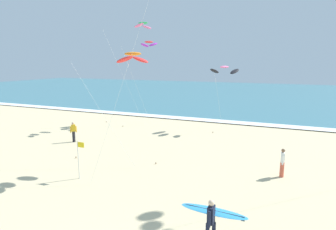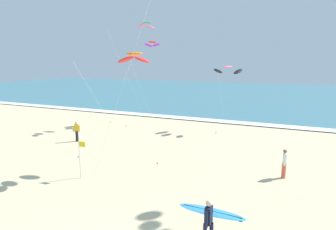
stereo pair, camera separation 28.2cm
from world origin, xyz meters
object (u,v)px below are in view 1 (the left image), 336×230
kite_arc_emerald_close (143,26)px  bystander_yellow_top (74,132)px  bystander_white_top (282,163)px  surfer_lead (212,216)px  kite_arc_amber_high (133,58)px  kite_arc_rose_near (224,70)px  lifeguard_flag (79,156)px  kite_arc_scarlet_low (149,44)px

kite_arc_emerald_close → bystander_yellow_top: size_ratio=6.17×
kite_arc_emerald_close → bystander_yellow_top: 11.63m
bystander_white_top → surfer_lead: bearing=-104.8°
kite_arc_amber_high → kite_arc_rose_near: bearing=78.6°
surfer_lead → kite_arc_emerald_close: 21.04m
kite_arc_emerald_close → bystander_white_top: size_ratio=6.17×
surfer_lead → kite_arc_emerald_close: kite_arc_emerald_close is taller
bystander_white_top → bystander_yellow_top: (-15.26, 1.12, 0.00)m
surfer_lead → kite_arc_emerald_close: bearing=124.9°
kite_arc_rose_near → surfer_lead: bearing=-78.2°
lifeguard_flag → bystander_yellow_top: bearing=133.4°
kite_arc_emerald_close → surfer_lead: bearing=-55.1°
kite_arc_scarlet_low → bystander_yellow_top: bearing=-103.1°
kite_arc_scarlet_low → bystander_white_top: bearing=-37.5°
bystander_yellow_top → bystander_white_top: bearing=-4.2°
kite_arc_emerald_close → bystander_yellow_top: (-2.31, -7.38, -8.68)m
kite_arc_rose_near → lifeguard_flag: 15.75m
bystander_yellow_top → lifeguard_flag: size_ratio=0.76×
kite_arc_scarlet_low → surfer_lead: bearing=-57.2°
surfer_lead → kite_arc_amber_high: (-6.05, 5.30, 5.34)m
kite_arc_rose_near → bystander_yellow_top: kite_arc_rose_near is taller
surfer_lead → kite_arc_scarlet_low: (-11.23, 17.42, 6.87)m
bystander_white_top → bystander_yellow_top: bearing=175.8°
bystander_yellow_top → kite_arc_emerald_close: bearing=72.6°
kite_arc_emerald_close → bystander_white_top: bearing=-33.3°
kite_arc_scarlet_low → bystander_yellow_top: size_ratio=5.17×
surfer_lead → bystander_white_top: bearing=75.2°
kite_arc_emerald_close → lifeguard_flag: (3.05, -13.05, -8.23)m
kite_arc_scarlet_low → kite_arc_emerald_close: (0.22, -1.61, 1.58)m
bystander_yellow_top → kite_arc_amber_high: bearing=-23.3°
kite_arc_rose_near → kite_arc_scarlet_low: bearing=179.2°
kite_arc_rose_near → bystander_white_top: size_ratio=3.68×
bystander_white_top → bystander_yellow_top: size_ratio=1.00×
kite_arc_amber_high → bystander_white_top: bearing=14.2°
bystander_white_top → lifeguard_flag: 10.91m
bystander_white_top → kite_arc_rose_near: bearing=119.1°
kite_arc_amber_high → kite_arc_scarlet_low: bearing=113.2°
kite_arc_emerald_close → kite_arc_scarlet_low: bearing=97.7°
kite_arc_rose_near → kite_arc_amber_high: kite_arc_amber_high is taller
surfer_lead → kite_arc_amber_high: 9.65m
kite_arc_amber_high → bystander_yellow_top: (-7.27, 3.14, -5.58)m
bystander_yellow_top → lifeguard_flag: lifeguard_flag is taller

